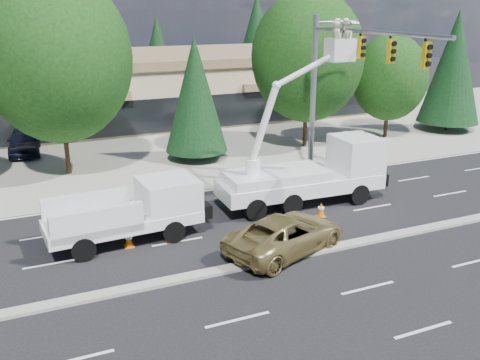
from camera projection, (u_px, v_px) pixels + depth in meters
name	position (u px, v px, depth m)	size (l,w,h in m)	color
ground	(203.00, 275.00, 19.69)	(140.00, 140.00, 0.00)	black
concrete_apron	(105.00, 148.00, 37.10)	(140.00, 22.00, 0.01)	gray
road_median	(203.00, 274.00, 19.67)	(120.00, 0.55, 0.12)	gray
strip_mall	(81.00, 88.00, 44.90)	(50.40, 15.40, 5.50)	#C7B288
tree_front_d	(57.00, 58.00, 29.52)	(8.24, 8.24, 11.44)	#332114
tree_front_e	(195.00, 94.00, 33.35)	(3.96, 3.96, 7.81)	#332114
tree_front_f	(308.00, 57.00, 35.78)	(7.60, 7.60, 10.54)	#332114
tree_front_g	(390.00, 78.00, 38.99)	(5.46, 5.46, 7.58)	#332114
tree_front_h	(453.00, 67.00, 41.11)	(4.68, 4.68, 9.23)	#332114
tree_back_b	(20.00, 49.00, 53.07)	(5.02, 5.02, 9.90)	#332114
tree_back_c	(158.00, 52.00, 58.64)	(4.31, 4.31, 8.50)	#332114
tree_back_d	(257.00, 38.00, 62.81)	(5.52, 5.52, 10.89)	#332114
signal_mast	(336.00, 74.00, 27.76)	(2.76, 10.16, 9.00)	gray
utility_pickup	(134.00, 217.00, 22.48)	(6.52, 2.86, 2.45)	white
bucket_truck	(313.00, 166.00, 26.45)	(8.39, 2.95, 8.91)	white
traffic_cone_b	(129.00, 239.00, 21.92)	(0.40, 0.40, 0.70)	orange
traffic_cone_c	(170.00, 234.00, 22.39)	(0.40, 0.40, 0.70)	orange
traffic_cone_d	(321.00, 210.00, 25.08)	(0.40, 0.40, 0.70)	orange
minivan	(286.00, 234.00, 21.41)	(2.49, 5.40, 1.50)	#9E8B4C
parked_car_west	(24.00, 141.00, 35.65)	(1.95, 4.85, 1.65)	black
parked_car_east	(202.00, 125.00, 40.57)	(1.73, 4.97, 1.64)	black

